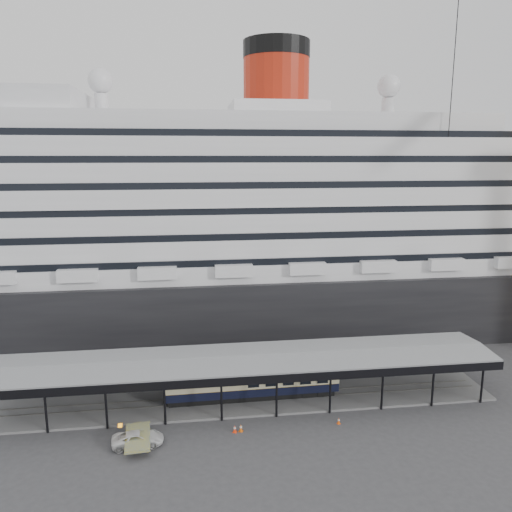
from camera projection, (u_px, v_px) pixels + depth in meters
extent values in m
plane|color=#38383B|center=(250.00, 423.00, 51.36)|extent=(200.00, 200.00, 0.00)
cube|color=black|center=(226.00, 293.00, 81.44)|extent=(130.00, 30.00, 10.00)
cylinder|color=#AC210D|center=(276.00, 86.00, 76.05)|extent=(10.00, 10.00, 9.00)
cylinder|color=black|center=(276.00, 50.00, 75.00)|extent=(10.10, 10.10, 2.50)
sphere|color=silver|center=(100.00, 81.00, 72.59)|extent=(3.60, 3.60, 3.60)
sphere|color=silver|center=(389.00, 86.00, 78.34)|extent=(3.60, 3.60, 3.60)
cube|color=slate|center=(245.00, 399.00, 56.19)|extent=(56.00, 8.00, 0.24)
cube|color=slate|center=(246.00, 401.00, 55.46)|extent=(54.00, 0.08, 0.10)
cube|color=slate|center=(244.00, 394.00, 56.86)|extent=(54.00, 0.08, 0.10)
cube|color=black|center=(250.00, 381.00, 50.96)|extent=(56.00, 0.18, 0.90)
cube|color=black|center=(241.00, 348.00, 59.70)|extent=(56.00, 0.18, 0.90)
cube|color=slate|center=(245.00, 357.00, 55.19)|extent=(56.00, 9.00, 0.24)
cylinder|color=black|center=(4.00, 183.00, 63.97)|extent=(0.12, 0.12, 47.21)
cylinder|color=black|center=(445.00, 180.00, 70.29)|extent=(0.12, 0.12, 47.21)
imported|color=silver|center=(138.00, 439.00, 47.29)|extent=(4.98, 2.60, 1.34)
cube|color=black|center=(252.00, 395.00, 56.21)|extent=(18.63, 2.41, 0.62)
cube|color=black|center=(252.00, 388.00, 56.06)|extent=(19.52, 2.77, 0.97)
cube|color=beige|center=(252.00, 379.00, 55.84)|extent=(19.52, 2.81, 1.15)
cube|color=black|center=(252.00, 373.00, 55.69)|extent=(19.52, 2.77, 0.35)
cube|color=#DC5A0C|center=(241.00, 431.00, 49.78)|extent=(0.53, 0.53, 0.03)
cone|color=#DC5A0C|center=(241.00, 428.00, 49.70)|extent=(0.45, 0.45, 0.77)
cylinder|color=white|center=(241.00, 427.00, 49.69)|extent=(0.25, 0.25, 0.15)
cube|color=#F9360D|center=(235.00, 432.00, 49.63)|extent=(0.51, 0.51, 0.03)
cone|color=#F9360D|center=(235.00, 429.00, 49.55)|extent=(0.43, 0.43, 0.74)
cylinder|color=white|center=(235.00, 428.00, 49.54)|extent=(0.24, 0.24, 0.14)
cube|color=#F2530D|center=(339.00, 424.00, 51.21)|extent=(0.43, 0.43, 0.03)
cone|color=#F2530D|center=(339.00, 421.00, 51.14)|extent=(0.36, 0.36, 0.65)
cylinder|color=white|center=(339.00, 420.00, 51.13)|extent=(0.21, 0.21, 0.13)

